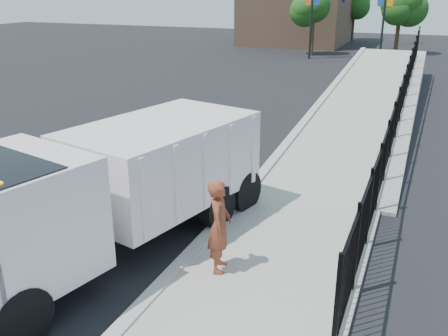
% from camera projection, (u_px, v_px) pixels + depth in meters
% --- Properties ---
extents(ground, '(120.00, 120.00, 0.00)m').
position_uv_depth(ground, '(189.00, 259.00, 11.09)').
color(ground, black).
rests_on(ground, ground).
extents(sidewalk, '(3.55, 12.00, 0.12)m').
position_uv_depth(sidewalk, '(238.00, 332.00, 8.65)').
color(sidewalk, '#9E998E').
rests_on(sidewalk, ground).
extents(curb, '(0.30, 12.00, 0.16)m').
position_uv_depth(curb, '(142.00, 306.00, 9.33)').
color(curb, '#ADAAA3').
rests_on(curb, ground).
extents(ramp, '(3.95, 24.06, 3.19)m').
position_uv_depth(ramp, '(372.00, 111.00, 24.25)').
color(ramp, '#9E998E').
rests_on(ramp, ground).
extents(iron_fence, '(0.10, 28.00, 1.80)m').
position_uv_depth(iron_fence, '(400.00, 114.00, 19.96)').
color(iron_fence, black).
rests_on(iron_fence, ground).
extents(truck, '(4.62, 8.85, 2.90)m').
position_uv_depth(truck, '(103.00, 188.00, 10.73)').
color(truck, black).
rests_on(truck, ground).
extents(worker, '(0.65, 0.83, 1.99)m').
position_uv_depth(worker, '(219.00, 226.00, 10.14)').
color(worker, brown).
rests_on(worker, sidewalk).
extents(light_pole_0, '(3.77, 0.22, 8.00)m').
position_uv_depth(light_pole_0, '(316.00, 4.00, 40.00)').
color(light_pole_0, black).
rests_on(light_pole_0, ground).
extents(light_pole_1, '(3.78, 0.22, 8.00)m').
position_uv_depth(light_pole_1, '(381.00, 5.00, 38.34)').
color(light_pole_1, black).
rests_on(light_pole_1, ground).
extents(light_pole_2, '(3.77, 0.22, 8.00)m').
position_uv_depth(light_pole_2, '(342.00, 1.00, 47.11)').
color(light_pole_2, black).
rests_on(light_pole_2, ground).
extents(light_pole_3, '(3.78, 0.22, 8.00)m').
position_uv_depth(light_pole_3, '(398.00, 0.00, 50.44)').
color(light_pole_3, black).
rests_on(light_pole_3, ground).
extents(tree_0, '(2.91, 2.91, 5.45)m').
position_uv_depth(tree_0, '(314.00, 8.00, 42.20)').
color(tree_0, '#382314').
rests_on(tree_0, ground).
extents(tree_1, '(2.77, 2.77, 5.39)m').
position_uv_depth(tree_1, '(400.00, 8.00, 42.97)').
color(tree_1, '#382314').
rests_on(tree_1, ground).
extents(tree_2, '(3.29, 3.29, 5.65)m').
position_uv_depth(tree_2, '(355.00, 3.00, 54.17)').
color(tree_2, '#382314').
rests_on(tree_2, ground).
extents(building, '(10.00, 10.00, 8.00)m').
position_uv_depth(building, '(297.00, 4.00, 51.18)').
color(building, '#8C664C').
rests_on(building, ground).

